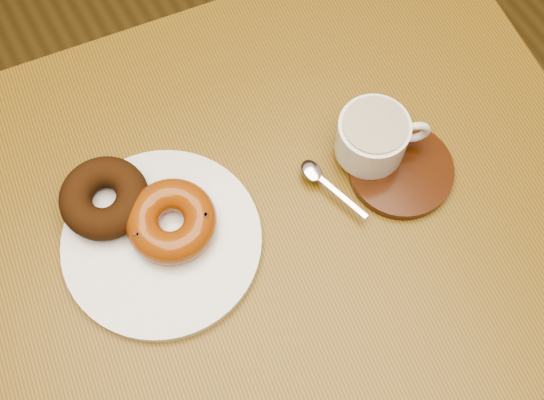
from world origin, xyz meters
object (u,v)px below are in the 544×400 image
cafe_table (260,248)px  saucer (401,170)px  donut_plate (162,242)px  coffee_cup (373,137)px

cafe_table → saucer: (0.19, -0.04, 0.14)m
cafe_table → donut_plate: size_ratio=3.93×
cafe_table → donut_plate: bearing=176.4°
donut_plate → coffee_cup: 0.29m
donut_plate → coffee_cup: bearing=-3.7°
cafe_table → saucer: 0.24m
coffee_cup → donut_plate: bearing=-160.4°
donut_plate → saucer: bearing=-11.3°
donut_plate → coffee_cup: size_ratio=2.13×
saucer → coffee_cup: 0.06m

